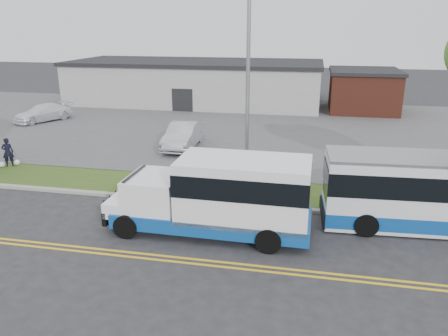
% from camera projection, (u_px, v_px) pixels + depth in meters
% --- Properties ---
extents(ground, '(140.00, 140.00, 0.00)m').
position_uv_depth(ground, '(170.00, 211.00, 19.37)').
color(ground, '#28282B').
rests_on(ground, ground).
extents(lane_line_north, '(70.00, 0.12, 0.01)m').
position_uv_depth(lane_line_north, '(136.00, 253.00, 15.79)').
color(lane_line_north, yellow).
rests_on(lane_line_north, ground).
extents(lane_line_south, '(70.00, 0.12, 0.01)m').
position_uv_depth(lane_line_south, '(133.00, 257.00, 15.51)').
color(lane_line_south, yellow).
rests_on(lane_line_south, ground).
extents(curb, '(80.00, 0.30, 0.15)m').
position_uv_depth(curb, '(177.00, 200.00, 20.37)').
color(curb, '#9E9B93').
rests_on(curb, ground).
extents(verge, '(80.00, 3.30, 0.10)m').
position_uv_depth(verge, '(188.00, 187.00, 22.05)').
color(verge, '#344918').
rests_on(verge, ground).
extents(parking_lot, '(80.00, 25.00, 0.10)m').
position_uv_depth(parking_lot, '(236.00, 126.00, 35.17)').
color(parking_lot, '#4C4C4F').
rests_on(parking_lot, ground).
extents(commercial_building, '(25.40, 10.40, 4.35)m').
position_uv_depth(commercial_building, '(196.00, 82.00, 44.94)').
color(commercial_building, '#9E9E99').
rests_on(commercial_building, ground).
extents(brick_wing, '(6.30, 7.30, 3.90)m').
position_uv_depth(brick_wing, '(363.00, 90.00, 40.94)').
color(brick_wing, brown).
rests_on(brick_wing, ground).
extents(streetlight_near, '(0.35, 1.53, 9.50)m').
position_uv_depth(streetlight_near, '(248.00, 86.00, 19.69)').
color(streetlight_near, gray).
rests_on(streetlight_near, verge).
extents(shuttle_bus, '(8.11, 2.81, 3.09)m').
position_uv_depth(shuttle_bus, '(223.00, 194.00, 16.84)').
color(shuttle_bus, '#0E4898').
rests_on(shuttle_bus, ground).
extents(pedestrian, '(0.73, 0.66, 1.67)m').
position_uv_depth(pedestrian, '(8.00, 152.00, 24.88)').
color(pedestrian, black).
rests_on(pedestrian, verge).
extents(parked_car_a, '(1.87, 5.06, 1.65)m').
position_uv_depth(parked_car_a, '(183.00, 135.00, 28.67)').
color(parked_car_a, '#B6BABE').
rests_on(parked_car_a, parking_lot).
extents(parked_car_b, '(3.97, 5.15, 1.39)m').
position_uv_depth(parked_car_b, '(43.00, 113.00, 36.61)').
color(parked_car_b, white).
rests_on(parked_car_b, parking_lot).
extents(grocery_bag_left, '(0.32, 0.32, 0.32)m').
position_uv_depth(grocery_bag_left, '(2.00, 164.00, 24.92)').
color(grocery_bag_left, white).
rests_on(grocery_bag_left, verge).
extents(grocery_bag_right, '(0.32, 0.32, 0.32)m').
position_uv_depth(grocery_bag_right, '(17.00, 162.00, 25.27)').
color(grocery_bag_right, white).
rests_on(grocery_bag_right, verge).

